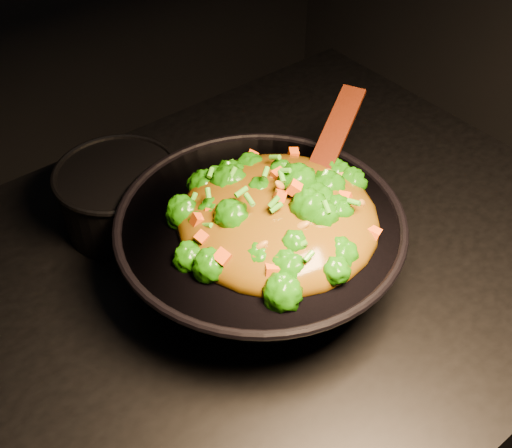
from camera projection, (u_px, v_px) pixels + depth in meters
stovetop at (255, 407)px, 1.36m from camera, size 1.20×0.90×0.90m
wok at (260, 248)px, 0.99m from camera, size 0.49×0.49×0.12m
stir_fry at (279, 196)px, 0.91m from camera, size 0.38×0.38×0.10m
spatula at (327, 152)px, 1.00m from camera, size 0.24×0.14×0.10m
back_pot at (121, 197)px, 1.09m from camera, size 0.24×0.24×0.12m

